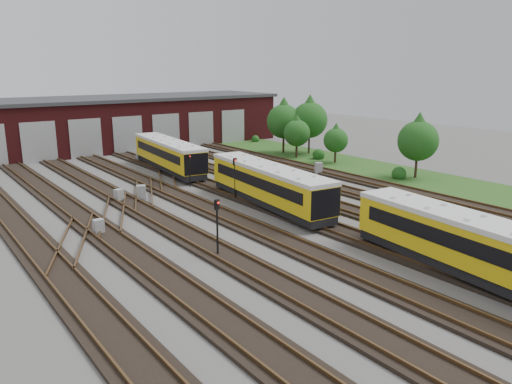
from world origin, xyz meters
TOP-DOWN VIEW (x-y plane):
  - ground at (0.00, 0.00)m, footprint 120.00×120.00m
  - track_network at (-0.17, 0.59)m, footprint 30.40×70.00m
  - maintenance_shed at (-0.01, 39.97)m, footprint 51.00×12.50m
  - grass_verge at (19.00, 10.00)m, footprint 8.00×55.00m
  - metro_train at (2.00, 5.45)m, footprint 3.80×45.59m
  - signal_mast_0 at (-6.28, -0.73)m, footprint 0.30×0.29m
  - signal_mast_1 at (0.44, 14.44)m, footprint 0.27×0.26m
  - signal_mast_2 at (3.55, 22.55)m, footprint 0.29×0.28m
  - signal_mast_3 at (1.19, 8.62)m, footprint 0.30×0.28m
  - relay_cabinet_0 at (-10.25, 6.65)m, footprint 0.63×0.53m
  - relay_cabinet_1 at (-4.64, 13.02)m, footprint 0.84×0.77m
  - relay_cabinet_2 at (-6.32, 13.35)m, footprint 0.71×0.64m
  - relay_cabinet_3 at (1.95, 28.63)m, footprint 0.56×0.47m
  - relay_cabinet_4 at (13.10, 11.89)m, footprint 0.83×0.77m
  - tree_0 at (18.01, 23.19)m, footprint 4.02×4.02m
  - tree_1 at (17.16, 19.83)m, footprint 2.99×2.99m
  - tree_2 at (20.32, 21.23)m, footprint 4.21×4.21m
  - tree_3 at (18.46, 15.00)m, footprint 2.61×2.61m
  - tree_4 at (19.10, 5.21)m, footprint 3.69×3.69m
  - bush_0 at (17.54, 5.87)m, footprint 1.33×1.33m
  - bush_1 at (18.60, 17.70)m, footprint 1.36×1.36m
  - bush_2 at (20.76, 32.60)m, footprint 1.07×1.07m

SIDE VIEW (x-z plane):
  - ground at x=0.00m, z-range 0.00..0.00m
  - grass_verge at x=19.00m, z-range 0.00..0.05m
  - track_network at x=-0.17m, z-range -0.06..0.27m
  - relay_cabinet_3 at x=1.95m, z-range 0.00..0.91m
  - relay_cabinet_0 at x=-10.25m, z-range 0.00..1.01m
  - relay_cabinet_2 at x=-6.32m, z-range 0.00..1.01m
  - bush_2 at x=20.76m, z-range 0.00..1.07m
  - relay_cabinet_4 at x=13.10m, z-range 0.00..1.11m
  - relay_cabinet_1 at x=-4.64m, z-range 0.00..1.14m
  - bush_0 at x=17.54m, z-range 0.00..1.33m
  - bush_1 at x=18.60m, z-range 0.00..1.36m
  - metro_train at x=2.00m, z-range 0.36..3.13m
  - signal_mast_1 at x=0.44m, z-range 0.40..3.23m
  - signal_mast_2 at x=3.55m, z-range 0.43..3.46m
  - signal_mast_0 at x=-6.28m, z-range 0.46..3.68m
  - signal_mast_3 at x=1.19m, z-range 0.47..3.77m
  - tree_3 at x=18.46m, z-range 0.61..4.93m
  - tree_1 at x=17.16m, z-range 0.70..5.65m
  - maintenance_shed at x=-0.01m, z-range 0.03..6.38m
  - tree_4 at x=19.10m, z-range 0.87..6.99m
  - tree_0 at x=18.01m, z-range 0.95..7.62m
  - tree_2 at x=20.32m, z-range 1.00..7.97m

